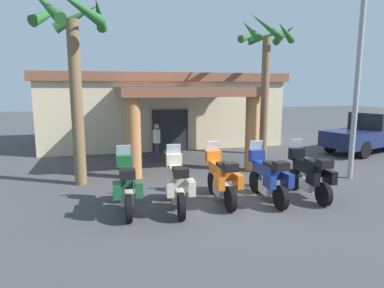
{
  "coord_description": "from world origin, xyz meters",
  "views": [
    {
      "loc": [
        -3.51,
        -8.75,
        3.19
      ],
      "look_at": [
        -0.3,
        2.53,
        1.2
      ],
      "focal_mm": 31.35,
      "sensor_mm": 36.0,
      "label": 1
    }
  ],
  "objects_px": {
    "palm_tree_roadside": "(73,51)",
    "palm_tree_near_portico": "(266,56)",
    "motorcycle_blue": "(268,177)",
    "pedestrian": "(157,140)",
    "motel_building": "(161,108)",
    "motorcycle_black": "(309,174)",
    "motorcycle_orange": "(221,178)",
    "motorcycle_green": "(126,185)",
    "motorcycle_cream": "(177,183)",
    "roadside_sign": "(362,23)",
    "pickup_truck_navy": "(369,133)"
  },
  "relations": [
    {
      "from": "palm_tree_roadside",
      "to": "palm_tree_near_portico",
      "type": "bearing_deg",
      "value": 20.08
    },
    {
      "from": "motorcycle_blue",
      "to": "pedestrian",
      "type": "bearing_deg",
      "value": 21.4
    },
    {
      "from": "motorcycle_blue",
      "to": "palm_tree_near_portico",
      "type": "height_order",
      "value": "palm_tree_near_portico"
    },
    {
      "from": "palm_tree_roadside",
      "to": "motel_building",
      "type": "bearing_deg",
      "value": 61.29
    },
    {
      "from": "motorcycle_blue",
      "to": "motorcycle_black",
      "type": "distance_m",
      "value": 1.31
    },
    {
      "from": "motorcycle_black",
      "to": "motorcycle_orange",
      "type": "bearing_deg",
      "value": 87.01
    },
    {
      "from": "motorcycle_blue",
      "to": "motorcycle_orange",
      "type": "bearing_deg",
      "value": 80.54
    },
    {
      "from": "motorcycle_green",
      "to": "palm_tree_roadside",
      "type": "xyz_separation_m",
      "value": [
        -1.28,
        2.9,
        3.59
      ]
    },
    {
      "from": "motorcycle_cream",
      "to": "palm_tree_roadside",
      "type": "relative_size",
      "value": 0.36
    },
    {
      "from": "motorcycle_blue",
      "to": "motorcycle_black",
      "type": "height_order",
      "value": "same"
    },
    {
      "from": "motorcycle_green",
      "to": "motorcycle_orange",
      "type": "bearing_deg",
      "value": -88.74
    },
    {
      "from": "motorcycle_green",
      "to": "roadside_sign",
      "type": "xyz_separation_m",
      "value": [
        7.91,
        1.08,
        4.57
      ]
    },
    {
      "from": "motorcycle_black",
      "to": "roadside_sign",
      "type": "distance_m",
      "value": 5.49
    },
    {
      "from": "motorcycle_cream",
      "to": "motorcycle_black",
      "type": "bearing_deg",
      "value": -85.34
    },
    {
      "from": "motel_building",
      "to": "motorcycle_blue",
      "type": "xyz_separation_m",
      "value": [
        1.03,
        -10.79,
        -1.31
      ]
    },
    {
      "from": "motel_building",
      "to": "motorcycle_cream",
      "type": "xyz_separation_m",
      "value": [
        -1.58,
        -10.72,
        -1.31
      ]
    },
    {
      "from": "motel_building",
      "to": "motorcycle_blue",
      "type": "height_order",
      "value": "motel_building"
    },
    {
      "from": "palm_tree_roadside",
      "to": "motorcycle_blue",
      "type": "bearing_deg",
      "value": -31.5
    },
    {
      "from": "motorcycle_cream",
      "to": "motorcycle_green",
      "type": "bearing_deg",
      "value": 87.04
    },
    {
      "from": "motorcycle_orange",
      "to": "palm_tree_near_portico",
      "type": "relative_size",
      "value": 0.34
    },
    {
      "from": "motorcycle_orange",
      "to": "roadside_sign",
      "type": "bearing_deg",
      "value": -76.11
    },
    {
      "from": "palm_tree_near_portico",
      "to": "pedestrian",
      "type": "bearing_deg",
      "value": -177.41
    },
    {
      "from": "motel_building",
      "to": "palm_tree_roadside",
      "type": "xyz_separation_m",
      "value": [
        -4.16,
        -7.6,
        2.29
      ]
    },
    {
      "from": "pedestrian",
      "to": "roadside_sign",
      "type": "relative_size",
      "value": 0.2
    },
    {
      "from": "motorcycle_black",
      "to": "palm_tree_near_portico",
      "type": "distance_m",
      "value": 7.62
    },
    {
      "from": "pickup_truck_navy",
      "to": "palm_tree_near_portico",
      "type": "height_order",
      "value": "palm_tree_near_portico"
    },
    {
      "from": "motorcycle_green",
      "to": "motel_building",
      "type": "bearing_deg",
      "value": -13.72
    },
    {
      "from": "motorcycle_blue",
      "to": "pickup_truck_navy",
      "type": "distance_m",
      "value": 9.99
    },
    {
      "from": "palm_tree_roadside",
      "to": "roadside_sign",
      "type": "distance_m",
      "value": 9.41
    },
    {
      "from": "pedestrian",
      "to": "motorcycle_green",
      "type": "bearing_deg",
      "value": 62.85
    },
    {
      "from": "motel_building",
      "to": "pickup_truck_navy",
      "type": "height_order",
      "value": "motel_building"
    },
    {
      "from": "motel_building",
      "to": "roadside_sign",
      "type": "bearing_deg",
      "value": -61.27
    },
    {
      "from": "pedestrian",
      "to": "pickup_truck_navy",
      "type": "height_order",
      "value": "pickup_truck_navy"
    },
    {
      "from": "motorcycle_cream",
      "to": "motorcycle_black",
      "type": "height_order",
      "value": "same"
    },
    {
      "from": "motorcycle_green",
      "to": "pedestrian",
      "type": "height_order",
      "value": "pedestrian"
    },
    {
      "from": "motorcycle_orange",
      "to": "motorcycle_black",
      "type": "bearing_deg",
      "value": -94.78
    },
    {
      "from": "motorcycle_green",
      "to": "pedestrian",
      "type": "distance_m",
      "value": 5.99
    },
    {
      "from": "motel_building",
      "to": "palm_tree_near_portico",
      "type": "bearing_deg",
      "value": -46.98
    },
    {
      "from": "motorcycle_green",
      "to": "palm_tree_near_portico",
      "type": "relative_size",
      "value": 0.34
    },
    {
      "from": "roadside_sign",
      "to": "motorcycle_orange",
      "type": "bearing_deg",
      "value": -168.33
    },
    {
      "from": "motorcycle_orange",
      "to": "motorcycle_blue",
      "type": "xyz_separation_m",
      "value": [
        1.31,
        -0.26,
        0.0
      ]
    },
    {
      "from": "palm_tree_near_portico",
      "to": "roadside_sign",
      "type": "bearing_deg",
      "value": -79.92
    },
    {
      "from": "pickup_truck_navy",
      "to": "motorcycle_cream",
      "type": "bearing_deg",
      "value": -171.46
    },
    {
      "from": "motorcycle_cream",
      "to": "palm_tree_roadside",
      "type": "height_order",
      "value": "palm_tree_roadside"
    },
    {
      "from": "motorcycle_orange",
      "to": "pickup_truck_navy",
      "type": "relative_size",
      "value": 0.4
    },
    {
      "from": "pedestrian",
      "to": "roadside_sign",
      "type": "height_order",
      "value": "roadside_sign"
    },
    {
      "from": "palm_tree_near_portico",
      "to": "motorcycle_blue",
      "type": "bearing_deg",
      "value": -116.64
    },
    {
      "from": "motorcycle_cream",
      "to": "motorcycle_orange",
      "type": "relative_size",
      "value": 1.0
    },
    {
      "from": "motorcycle_green",
      "to": "motorcycle_orange",
      "type": "xyz_separation_m",
      "value": [
        2.61,
        -0.02,
        0.0
      ]
    },
    {
      "from": "motorcycle_green",
      "to": "motorcycle_black",
      "type": "relative_size",
      "value": 1.0
    }
  ]
}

